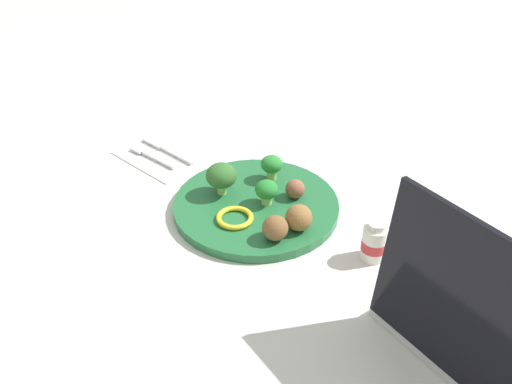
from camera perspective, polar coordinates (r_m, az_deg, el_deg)
ground_plane at (r=0.95m, az=0.00°, el=-1.81°), size 4.00×4.00×0.00m
plate at (r=0.94m, az=0.00°, el=-1.41°), size 0.28×0.28×0.02m
broccoli_floret_mid_right at (r=0.94m, az=-3.59°, el=1.66°), size 0.05×0.05×0.06m
broccoli_floret_front_left at (r=0.92m, az=1.10°, el=0.17°), size 0.04×0.04×0.04m
broccoli_floret_mid_left at (r=0.98m, az=1.62°, el=2.78°), size 0.04×0.04×0.05m
meatball_front_right at (r=0.85m, az=1.99°, el=-3.71°), size 0.04×0.04×0.04m
meatball_mid_right at (r=0.87m, az=4.42°, el=-2.66°), size 0.04×0.04×0.04m
meatball_back_left at (r=0.94m, az=4.04°, el=0.32°), size 0.03×0.03×0.03m
pepper_ring_near_rim at (r=0.89m, az=-2.19°, el=-2.67°), size 0.07×0.07×0.01m
napkin at (r=1.11m, az=-9.70°, el=3.73°), size 0.17×0.12×0.01m
fork at (r=1.10m, az=-10.71°, el=3.72°), size 0.12×0.02×0.01m
knife at (r=1.12m, az=-9.24°, el=4.42°), size 0.15×0.02×0.01m
yogurt_bottle at (r=0.85m, az=12.06°, el=-5.07°), size 0.04×0.04×0.07m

